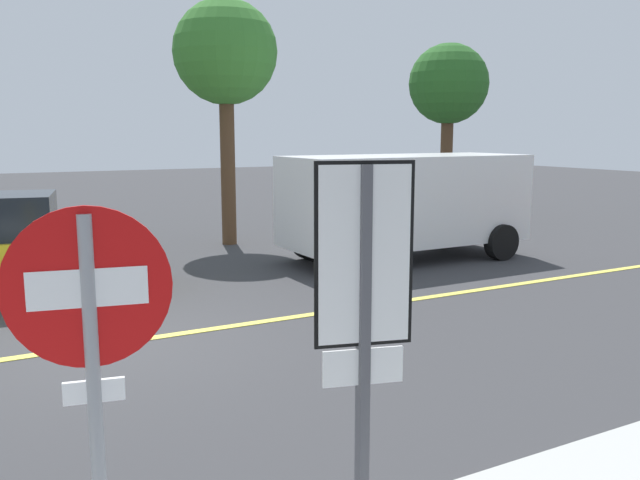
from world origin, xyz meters
TOP-DOWN VIEW (x-y plane):
  - ground_plane at (0.00, 0.00)m, footprint 80.00×80.00m
  - lane_marking_centre at (3.00, 0.00)m, footprint 28.00×0.16m
  - stop_sign at (-0.92, -5.23)m, footprint 0.75×0.17m
  - speed_limit_sign at (0.44, -5.45)m, footprint 0.53×0.16m
  - white_van at (6.74, 2.87)m, footprint 5.21×2.29m
  - tree_left_verge at (12.19, 8.32)m, footprint 2.50×2.50m
  - tree_right_verge at (4.14, 6.52)m, footprint 2.42×2.42m

SIDE VIEW (x-z plane):
  - ground_plane at x=0.00m, z-range 0.00..0.00m
  - lane_marking_centre at x=3.00m, z-range 0.00..0.01m
  - white_van at x=6.74m, z-range 0.17..2.37m
  - stop_sign at x=-0.92m, z-range 0.43..2.77m
  - speed_limit_sign at x=0.44m, z-range 0.50..3.02m
  - tree_left_verge at x=12.19m, z-range 1.39..6.82m
  - tree_right_verge at x=4.14m, z-range 1.57..7.29m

